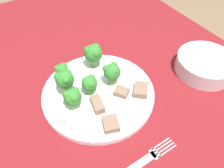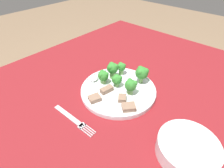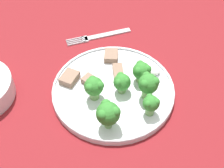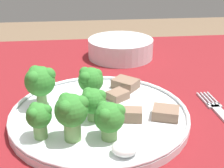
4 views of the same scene
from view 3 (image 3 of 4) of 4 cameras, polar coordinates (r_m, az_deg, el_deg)
table at (r=0.80m, az=2.03°, el=-6.08°), size 1.24×0.98×0.74m
dinner_plate at (r=0.72m, az=0.23°, el=-1.13°), size 0.28×0.28×0.02m
fork at (r=0.87m, az=-2.32°, el=8.74°), size 0.03×0.18×0.00m
broccoli_floret_near_rim_left at (r=0.68m, az=6.65°, el=-0.04°), size 0.05×0.04×0.07m
broccoli_floret_center_left at (r=0.69m, az=1.86°, el=0.32°), size 0.04×0.04×0.05m
broccoli_floret_back_left at (r=0.67m, az=-3.28°, el=-0.64°), size 0.04×0.04×0.06m
broccoli_floret_front_left at (r=0.62m, az=-0.74°, el=-5.38°), size 0.05×0.05×0.07m
broccoli_floret_center_back at (r=0.66m, az=7.13°, el=-3.61°), size 0.04×0.03×0.05m
broccoli_floret_mid_cluster at (r=0.72m, az=5.45°, el=2.39°), size 0.04×0.04×0.05m
meat_slice_front_slice at (r=0.78m, az=-0.19°, el=5.20°), size 0.05×0.04×0.02m
meat_slice_middle_slice at (r=0.74m, az=-7.77°, el=1.12°), size 0.06×0.05×0.02m
meat_slice_rear_slice at (r=0.73m, az=-4.08°, el=0.65°), size 0.04×0.04×0.01m
meat_slice_edge_slice at (r=0.74m, az=1.07°, el=2.06°), size 0.05×0.03×0.02m
sauce_dollop at (r=0.75m, az=7.63°, el=2.58°), size 0.03×0.03×0.02m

